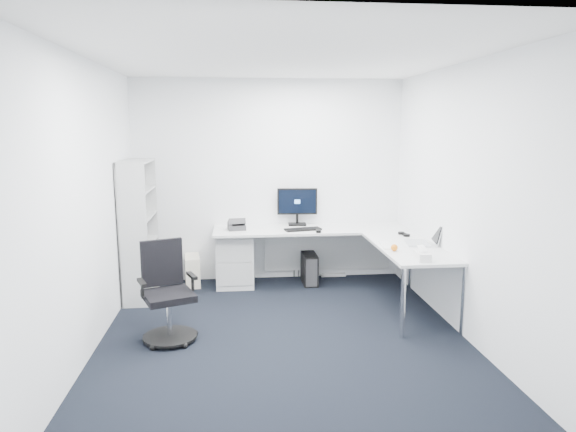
{
  "coord_description": "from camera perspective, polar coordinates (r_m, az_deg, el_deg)",
  "views": [
    {
      "loc": [
        -0.45,
        -4.79,
        2.08
      ],
      "look_at": [
        0.15,
        1.05,
        1.05
      ],
      "focal_mm": 32.0,
      "sensor_mm": 36.0,
      "label": 1
    }
  ],
  "objects": [
    {
      "name": "wall_back",
      "position": [
        6.95,
        -2.11,
        3.91
      ],
      "size": [
        3.6,
        0.02,
        2.7
      ],
      "primitive_type": "cube",
      "color": "white",
      "rests_on": "ground"
    },
    {
      "name": "bookshelf",
      "position": [
        6.47,
        -16.21,
        -1.48
      ],
      "size": [
        0.33,
        0.84,
        1.68
      ],
      "primitive_type": null,
      "color": "#B2B5B4",
      "rests_on": "ground"
    },
    {
      "name": "wall_front",
      "position": [
        2.83,
        3.46,
        -5.05
      ],
      "size": [
        3.6,
        0.02,
        2.7
      ],
      "primitive_type": "cube",
      "color": "white",
      "rests_on": "ground"
    },
    {
      "name": "tissue_box",
      "position": [
        5.32,
        14.66,
        -4.32
      ],
      "size": [
        0.13,
        0.24,
        0.08
      ],
      "primitive_type": "cube",
      "rotation": [
        0.0,
        0.0,
        -0.04
      ],
      "color": "silver",
      "rests_on": "l_desk"
    },
    {
      "name": "ground",
      "position": [
        5.25,
        -0.48,
        -13.42
      ],
      "size": [
        4.2,
        4.2,
        0.0
      ],
      "primitive_type": "plane",
      "color": "black"
    },
    {
      "name": "orange_fruit",
      "position": [
        5.63,
        11.73,
        -3.47
      ],
      "size": [
        0.07,
        0.07,
        0.07
      ],
      "primitive_type": "sphere",
      "color": "orange",
      "rests_on": "l_desk"
    },
    {
      "name": "desk_phone",
      "position": [
        6.67,
        -5.74,
        -0.88
      ],
      "size": [
        0.25,
        0.25,
        0.15
      ],
      "primitive_type": null,
      "rotation": [
        0.0,
        0.0,
        0.16
      ],
      "color": "#2F2F32",
      "rests_on": "l_desk"
    },
    {
      "name": "power_strip",
      "position": [
        7.28,
        5.07,
        -6.54
      ],
      "size": [
        0.34,
        0.06,
        0.04
      ],
      "primitive_type": "cube",
      "rotation": [
        0.0,
        0.0,
        -0.01
      ],
      "color": "silver",
      "rests_on": "ground"
    },
    {
      "name": "drawer_pedestal",
      "position": [
        6.85,
        -5.93,
        -4.57
      ],
      "size": [
        0.48,
        0.6,
        0.74
      ],
      "primitive_type": "cube",
      "color": "silver",
      "rests_on": "ground"
    },
    {
      "name": "wall_left",
      "position": [
        5.04,
        -21.36,
        0.92
      ],
      "size": [
        0.02,
        4.2,
        2.7
      ],
      "primitive_type": "cube",
      "color": "white",
      "rests_on": "ground"
    },
    {
      "name": "black_pc_tower",
      "position": [
        6.89,
        2.39,
        -5.87
      ],
      "size": [
        0.19,
        0.42,
        0.41
      ],
      "primitive_type": "cube",
      "rotation": [
        0.0,
        0.0,
        0.01
      ],
      "color": "black",
      "rests_on": "ground"
    },
    {
      "name": "ceiling",
      "position": [
        4.85,
        -0.53,
        17.28
      ],
      "size": [
        4.2,
        4.2,
        0.0
      ],
      "primitive_type": "plane",
      "color": "white"
    },
    {
      "name": "white_keyboard",
      "position": [
        5.86,
        10.83,
        -3.2
      ],
      "size": [
        0.15,
        0.39,
        0.01
      ],
      "primitive_type": "cube",
      "rotation": [
        0.0,
        0.0,
        -0.11
      ],
      "color": "silver",
      "rests_on": "l_desk"
    },
    {
      "name": "l_desk",
      "position": [
        6.5,
        3.21,
        -5.24
      ],
      "size": [
        2.6,
        1.45,
        0.76
      ],
      "primitive_type": null,
      "color": "silver",
      "rests_on": "ground"
    },
    {
      "name": "wall_right",
      "position": [
        5.34,
        19.1,
        1.54
      ],
      "size": [
        0.02,
        4.2,
        2.7
      ],
      "primitive_type": "cube",
      "color": "white",
      "rests_on": "ground"
    },
    {
      "name": "beige_pc_tower",
      "position": [
        6.94,
        -10.56,
        -5.96
      ],
      "size": [
        0.23,
        0.43,
        0.39
      ],
      "primitive_type": "cube",
      "rotation": [
        0.0,
        0.0,
        0.12
      ],
      "color": "beige",
      "rests_on": "ground"
    },
    {
      "name": "laptop",
      "position": [
        6.0,
        14.22,
        -1.86
      ],
      "size": [
        0.41,
        0.4,
        0.25
      ],
      "primitive_type": null,
      "rotation": [
        0.0,
        0.0,
        -0.17
      ],
      "color": "silver",
      "rests_on": "l_desk"
    },
    {
      "name": "black_keyboard",
      "position": [
        6.61,
        1.66,
        -1.49
      ],
      "size": [
        0.49,
        0.26,
        0.02
      ],
      "primitive_type": "cube",
      "rotation": [
        0.0,
        0.0,
        0.21
      ],
      "color": "black",
      "rests_on": "l_desk"
    },
    {
      "name": "mouse",
      "position": [
        6.49,
        3.4,
        -1.69
      ],
      "size": [
        0.07,
        0.11,
        0.03
      ],
      "primitive_type": "cube",
      "rotation": [
        0.0,
        0.0,
        -0.1
      ],
      "color": "black",
      "rests_on": "l_desk"
    },
    {
      "name": "headphones",
      "position": [
        6.46,
        12.76,
        -1.89
      ],
      "size": [
        0.16,
        0.21,
        0.05
      ],
      "primitive_type": null,
      "rotation": [
        0.0,
        0.0,
        0.2
      ],
      "color": "black",
      "rests_on": "l_desk"
    },
    {
      "name": "task_chair",
      "position": [
        5.15,
        -13.15,
        -8.34
      ],
      "size": [
        0.71,
        0.71,
        0.97
      ],
      "primitive_type": null,
      "rotation": [
        0.0,
        0.0,
        0.38
      ],
      "color": "black",
      "rests_on": "ground"
    },
    {
      "name": "monitor",
      "position": [
        6.91,
        1.04,
        1.09
      ],
      "size": [
        0.55,
        0.2,
        0.52
      ],
      "primitive_type": null,
      "rotation": [
        0.0,
        0.0,
        -0.06
      ],
      "color": "black",
      "rests_on": "l_desk"
    }
  ]
}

